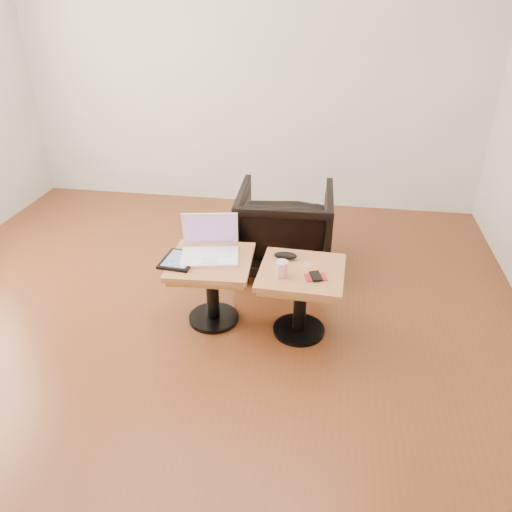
# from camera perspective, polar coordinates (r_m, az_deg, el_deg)

# --- Properties ---
(room_shell) EXTENTS (4.52, 4.52, 2.71)m
(room_shell) POSITION_cam_1_polar(r_m,az_deg,el_deg) (2.82, -8.80, 14.55)
(room_shell) COLOR brown
(room_shell) RESTS_ON ground
(side_table_left) EXTENTS (0.55, 0.55, 0.47)m
(side_table_left) POSITION_cam_1_polar(r_m,az_deg,el_deg) (3.27, -5.09, -2.19)
(side_table_left) COLOR black
(side_table_left) RESTS_ON ground
(side_table_right) EXTENTS (0.54, 0.54, 0.47)m
(side_table_right) POSITION_cam_1_polar(r_m,az_deg,el_deg) (3.15, 5.16, -3.44)
(side_table_right) COLOR black
(side_table_right) RESTS_ON ground
(laptop) EXTENTS (0.41, 0.37, 0.26)m
(laptop) POSITION_cam_1_polar(r_m,az_deg,el_deg) (3.24, -5.29, 0.98)
(laptop) COLOR white
(laptop) RESTS_ON side_table_left
(tablet) EXTENTS (0.22, 0.27, 0.02)m
(tablet) POSITION_cam_1_polar(r_m,az_deg,el_deg) (3.20, -8.79, -0.46)
(tablet) COLOR black
(tablet) RESTS_ON side_table_left
(charging_adapter) EXTENTS (0.04, 0.04, 0.02)m
(charging_adapter) POSITION_cam_1_polar(r_m,az_deg,el_deg) (3.42, -8.00, 1.61)
(charging_adapter) COLOR white
(charging_adapter) RESTS_ON side_table_left
(glasses_case) EXTENTS (0.15, 0.07, 0.05)m
(glasses_case) POSITION_cam_1_polar(r_m,az_deg,el_deg) (3.19, 3.39, 0.05)
(glasses_case) COLOR black
(glasses_case) RESTS_ON side_table_right
(striped_cup) EXTENTS (0.09, 0.09, 0.10)m
(striped_cup) POSITION_cam_1_polar(r_m,az_deg,el_deg) (2.99, 2.94, -1.47)
(striped_cup) COLOR #D9587E
(striped_cup) RESTS_ON side_table_right
(earbuds_tangle) EXTENTS (0.07, 0.05, 0.01)m
(earbuds_tangle) POSITION_cam_1_polar(r_m,az_deg,el_deg) (3.15, 5.97, -0.89)
(earbuds_tangle) COLOR white
(earbuds_tangle) RESTS_ON side_table_right
(phone_on_sleeve) EXTENTS (0.15, 0.13, 0.02)m
(phone_on_sleeve) POSITION_cam_1_polar(r_m,az_deg,el_deg) (3.02, 6.84, -2.35)
(phone_on_sleeve) COLOR #A9273A
(phone_on_sleeve) RESTS_ON side_table_right
(armchair) EXTENTS (0.74, 0.76, 0.67)m
(armchair) POSITION_cam_1_polar(r_m,az_deg,el_deg) (3.92, 3.30, 3.16)
(armchair) COLOR black
(armchair) RESTS_ON ground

